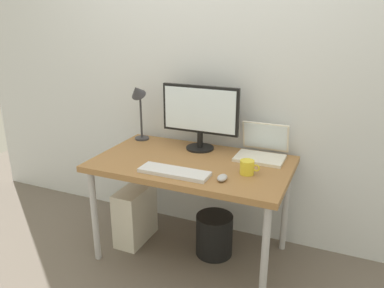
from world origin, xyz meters
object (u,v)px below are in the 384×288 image
object	(u,v)px
keyboard	(174,172)
mouse	(222,178)
desk	(192,170)
computer_tower	(135,214)
wastebasket	(214,235)
laptop	(262,149)
monitor	(200,113)
coffee_mug	(247,167)
desk_lamp	(138,100)

from	to	relation	value
keyboard	mouse	world-z (taller)	mouse
desk	computer_tower	distance (m)	0.64
desk	wastebasket	xyz separation A→B (m)	(0.15, 0.06, -0.50)
desk	computer_tower	xyz separation A→B (m)	(-0.46, -0.00, -0.44)
laptop	mouse	bearing A→B (deg)	-104.02
keyboard	mouse	xyz separation A→B (m)	(0.30, 0.02, 0.01)
monitor	mouse	world-z (taller)	monitor
desk	coffee_mug	xyz separation A→B (m)	(0.39, -0.06, 0.11)
keyboard	mouse	size ratio (longest dim) A/B	4.89
laptop	computer_tower	xyz separation A→B (m)	(-0.87, -0.26, -0.56)
desk	monitor	world-z (taller)	monitor
mouse	computer_tower	distance (m)	0.94
desk	laptop	distance (m)	0.50
mouse	desk	bearing A→B (deg)	143.25
coffee_mug	mouse	bearing A→B (deg)	-125.35
coffee_mug	laptop	bearing A→B (deg)	87.87
monitor	wastebasket	xyz separation A→B (m)	(0.19, -0.18, -0.82)
laptop	keyboard	xyz separation A→B (m)	(-0.42, -0.50, -0.05)
wastebasket	mouse	bearing A→B (deg)	-63.09
desk_lamp	keyboard	size ratio (longest dim) A/B	1.02
mouse	coffee_mug	distance (m)	0.19
wastebasket	computer_tower	bearing A→B (deg)	-174.11
desk	computer_tower	world-z (taller)	desk
mouse	computer_tower	bearing A→B (deg)	164.17
wastebasket	monitor	bearing A→B (deg)	136.12
desk	wastebasket	bearing A→B (deg)	23.29
laptop	keyboard	bearing A→B (deg)	-129.91
monitor	keyboard	bearing A→B (deg)	-86.55
desk	mouse	xyz separation A→B (m)	(0.28, -0.21, 0.08)
keyboard	wastebasket	size ratio (longest dim) A/B	1.47
desk	keyboard	distance (m)	0.25
keyboard	mouse	bearing A→B (deg)	4.60
laptop	desk_lamp	world-z (taller)	desk_lamp
laptop	wastebasket	size ratio (longest dim) A/B	1.07
laptop	coffee_mug	distance (m)	0.33
laptop	desk_lamp	size ratio (longest dim) A/B	0.71
desk_lamp	mouse	world-z (taller)	desk_lamp
monitor	keyboard	size ratio (longest dim) A/B	1.28
wastebasket	desk_lamp	bearing A→B (deg)	165.15
keyboard	wastebasket	world-z (taller)	keyboard
coffee_mug	wastebasket	distance (m)	0.66
monitor	desk_lamp	distance (m)	0.50
coffee_mug	computer_tower	xyz separation A→B (m)	(-0.86, 0.06, -0.54)
mouse	wastebasket	bearing A→B (deg)	116.91
desk	keyboard	xyz separation A→B (m)	(-0.02, -0.24, 0.07)
wastebasket	laptop	bearing A→B (deg)	37.92
computer_tower	wastebasket	world-z (taller)	computer_tower
monitor	coffee_mug	size ratio (longest dim) A/B	4.60
desk_lamp	coffee_mug	world-z (taller)	desk_lamp
desk_lamp	mouse	bearing A→B (deg)	-28.92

